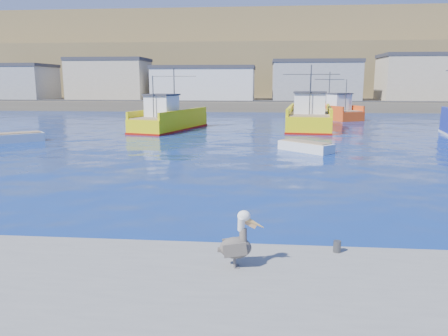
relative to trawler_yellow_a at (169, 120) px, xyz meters
name	(u,v)px	position (x,y,z in m)	size (l,w,h in m)	color
ground	(231,225)	(8.64, -29.60, -1.02)	(260.00, 260.00, 0.00)	navy
dock_bollards	(244,243)	(9.24, -33.00, -0.37)	(36.20, 0.20, 0.30)	#4C4C4C
far_shore	(261,67)	(8.65, 79.60, 7.96)	(200.00, 81.00, 24.00)	brown
trawler_yellow_a	(169,120)	(0.00, 0.00, 0.00)	(6.50, 11.47, 6.46)	yellow
trawler_yellow_b	(309,118)	(14.43, 2.81, 0.09)	(5.97, 13.04, 6.69)	yellow
boat_orange	(334,111)	(18.80, 15.18, 0.04)	(7.10, 9.45, 6.16)	#E44713
skiff_left	(15,138)	(-10.45, -10.32, -0.72)	(4.30, 3.92, 0.94)	silver
skiff_mid	(306,147)	(12.65, -13.00, -0.74)	(3.86, 3.74, 0.87)	silver
pelican	(237,243)	(9.15, -34.14, 0.07)	(1.12, 0.53, 1.38)	#595451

